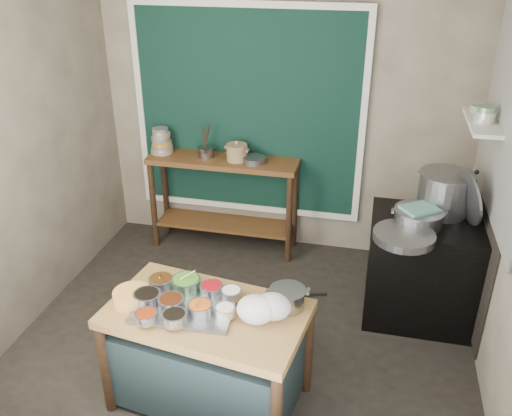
% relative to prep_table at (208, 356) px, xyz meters
% --- Properties ---
extents(floor, '(3.50, 3.00, 0.02)m').
position_rel_prep_table_xyz_m(floor, '(0.07, 0.75, -0.39)').
color(floor, black).
rests_on(floor, ground).
extents(back_wall, '(3.50, 0.02, 2.80)m').
position_rel_prep_table_xyz_m(back_wall, '(0.07, 2.26, 1.02)').
color(back_wall, gray).
rests_on(back_wall, floor).
extents(left_wall, '(0.02, 3.00, 2.80)m').
position_rel_prep_table_xyz_m(left_wall, '(-1.69, 0.75, 1.02)').
color(left_wall, gray).
rests_on(left_wall, floor).
extents(curtain_panel, '(2.10, 0.02, 1.90)m').
position_rel_prep_table_xyz_m(curtain_panel, '(-0.28, 2.22, 0.98)').
color(curtain_panel, black).
rests_on(curtain_panel, back_wall).
extents(curtain_frame, '(2.22, 0.03, 2.02)m').
position_rel_prep_table_xyz_m(curtain_frame, '(-0.28, 2.21, 0.98)').
color(curtain_frame, beige).
rests_on(curtain_frame, back_wall).
extents(soot_patch, '(0.01, 1.30, 1.30)m').
position_rel_prep_table_xyz_m(soot_patch, '(1.81, 1.40, 0.32)').
color(soot_patch, black).
rests_on(soot_patch, right_wall).
extents(wall_shelf, '(0.22, 0.70, 0.03)m').
position_rel_prep_table_xyz_m(wall_shelf, '(1.70, 1.60, 1.23)').
color(wall_shelf, beige).
rests_on(wall_shelf, right_wall).
extents(prep_table, '(1.34, 0.89, 0.75)m').
position_rel_prep_table_xyz_m(prep_table, '(0.00, 0.00, 0.00)').
color(prep_table, brown).
rests_on(prep_table, floor).
extents(back_counter, '(1.45, 0.40, 0.95)m').
position_rel_prep_table_xyz_m(back_counter, '(-0.48, 2.03, 0.10)').
color(back_counter, '#583519').
rests_on(back_counter, floor).
extents(stove_block, '(0.90, 0.68, 0.85)m').
position_rel_prep_table_xyz_m(stove_block, '(1.42, 1.30, 0.05)').
color(stove_block, black).
rests_on(stove_block, floor).
extents(stove_top, '(0.92, 0.69, 0.03)m').
position_rel_prep_table_xyz_m(stove_top, '(1.42, 1.30, 0.49)').
color(stove_top, black).
rests_on(stove_top, stove_block).
extents(condiment_tray, '(0.65, 0.48, 0.03)m').
position_rel_prep_table_xyz_m(condiment_tray, '(-0.13, -0.01, 0.39)').
color(condiment_tray, gray).
rests_on(condiment_tray, prep_table).
extents(condiment_bowls, '(0.67, 0.54, 0.08)m').
position_rel_prep_table_xyz_m(condiment_bowls, '(-0.16, 0.01, 0.44)').
color(condiment_bowls, gray).
rests_on(condiment_bowls, condiment_tray).
extents(yellow_basin, '(0.28, 0.28, 0.09)m').
position_rel_prep_table_xyz_m(yellow_basin, '(-0.48, -0.04, 0.42)').
color(yellow_basin, '#B37538').
rests_on(yellow_basin, prep_table).
extents(saucepan, '(0.30, 0.30, 0.13)m').
position_rel_prep_table_xyz_m(saucepan, '(0.49, 0.15, 0.44)').
color(saucepan, gray).
rests_on(saucepan, prep_table).
extents(plastic_bag_a, '(0.26, 0.23, 0.18)m').
position_rel_prep_table_xyz_m(plastic_bag_a, '(0.33, -0.04, 0.46)').
color(plastic_bag_a, white).
rests_on(plastic_bag_a, prep_table).
extents(plastic_bag_b, '(0.26, 0.24, 0.17)m').
position_rel_prep_table_xyz_m(plastic_bag_b, '(0.42, 0.02, 0.46)').
color(plastic_bag_b, white).
rests_on(plastic_bag_b, prep_table).
extents(bowl_stack, '(0.22, 0.22, 0.25)m').
position_rel_prep_table_xyz_m(bowl_stack, '(-1.10, 2.06, 0.68)').
color(bowl_stack, tan).
rests_on(bowl_stack, back_counter).
extents(utensil_cup, '(0.18, 0.18, 0.10)m').
position_rel_prep_table_xyz_m(utensil_cup, '(-0.65, 2.04, 0.62)').
color(utensil_cup, gray).
rests_on(utensil_cup, back_counter).
extents(ceramic_crock, '(0.26, 0.26, 0.14)m').
position_rel_prep_table_xyz_m(ceramic_crock, '(-0.33, 2.02, 0.65)').
color(ceramic_crock, '#856648').
rests_on(ceramic_crock, back_counter).
extents(wide_bowl, '(0.29, 0.29, 0.06)m').
position_rel_prep_table_xyz_m(wide_bowl, '(-0.16, 2.00, 0.60)').
color(wide_bowl, gray).
rests_on(wide_bowl, back_counter).
extents(stock_pot, '(0.55, 0.55, 0.34)m').
position_rel_prep_table_xyz_m(stock_pot, '(1.49, 1.47, 0.67)').
color(stock_pot, gray).
rests_on(stock_pot, stove_top).
extents(pot_lid, '(0.23, 0.45, 0.43)m').
position_rel_prep_table_xyz_m(pot_lid, '(1.66, 1.34, 0.72)').
color(pot_lid, gray).
rests_on(pot_lid, stove_top).
extents(steamer, '(0.43, 0.43, 0.12)m').
position_rel_prep_table_xyz_m(steamer, '(1.31, 1.22, 0.57)').
color(steamer, gray).
rests_on(steamer, stove_top).
extents(green_cloth, '(0.32, 0.31, 0.02)m').
position_rel_prep_table_xyz_m(green_cloth, '(1.31, 1.22, 0.64)').
color(green_cloth, '#56978B').
rests_on(green_cloth, steamer).
extents(shallow_pan, '(0.47, 0.47, 0.06)m').
position_rel_prep_table_xyz_m(shallow_pan, '(1.20, 0.96, 0.53)').
color(shallow_pan, gray).
rests_on(shallow_pan, stove_top).
extents(shelf_bowl_stack, '(0.15, 0.15, 0.12)m').
position_rel_prep_table_xyz_m(shelf_bowl_stack, '(1.70, 1.56, 1.30)').
color(shelf_bowl_stack, silver).
rests_on(shelf_bowl_stack, wall_shelf).
extents(shelf_bowl_green, '(0.15, 0.15, 0.05)m').
position_rel_prep_table_xyz_m(shelf_bowl_green, '(1.70, 1.83, 1.27)').
color(shelf_bowl_green, gray).
rests_on(shelf_bowl_green, wall_shelf).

